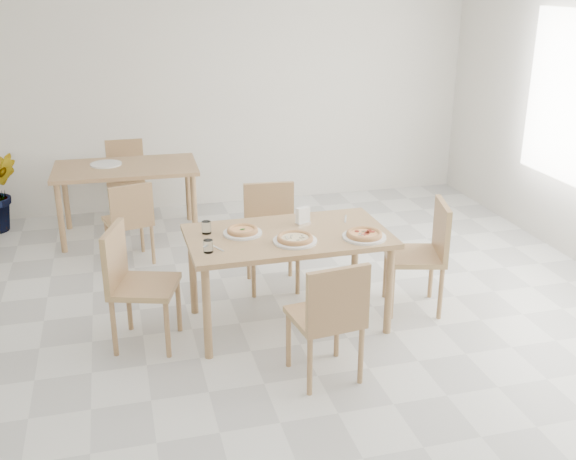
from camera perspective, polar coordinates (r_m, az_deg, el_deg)
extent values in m
plane|color=silver|center=(5.08, 1.04, -9.66)|extent=(7.00, 7.00, 0.00)
plane|color=silver|center=(7.90, -5.96, 12.05)|extent=(6.00, 0.00, 6.00)
cube|color=#A68755|center=(5.08, 0.00, -0.53)|extent=(1.53, 0.88, 0.04)
cylinder|color=#A68755|center=(4.79, -6.88, -7.01)|extent=(0.06, 0.06, 0.71)
cylinder|color=#A68755|center=(5.14, 8.54, -5.09)|extent=(0.06, 0.06, 0.71)
cylinder|color=#A68755|center=(5.43, -8.06, -3.59)|extent=(0.06, 0.06, 0.71)
cylinder|color=#A68755|center=(5.74, 5.69, -2.11)|extent=(0.06, 0.06, 0.71)
cube|color=tan|center=(4.53, 3.12, -7.35)|extent=(0.48, 0.48, 0.04)
cube|color=tan|center=(4.27, 4.27, -5.80)|extent=(0.43, 0.09, 0.41)
cylinder|color=tan|center=(4.85, 4.15, -8.42)|extent=(0.04, 0.04, 0.42)
cylinder|color=tan|center=(4.72, 0.05, -9.25)|extent=(0.04, 0.04, 0.42)
cylinder|color=tan|center=(4.57, 6.19, -10.49)|extent=(0.04, 0.04, 0.42)
cylinder|color=tan|center=(4.43, 1.86, -11.46)|extent=(0.04, 0.04, 0.42)
cube|color=tan|center=(5.80, -1.34, -0.72)|extent=(0.48, 0.48, 0.04)
cube|color=tan|center=(5.91, -1.63, 2.06)|extent=(0.44, 0.08, 0.42)
cylinder|color=tan|center=(5.70, -2.93, -3.73)|extent=(0.04, 0.04, 0.43)
cylinder|color=tan|center=(5.75, 0.82, -3.48)|extent=(0.04, 0.04, 0.43)
cylinder|color=tan|center=(6.04, -3.35, -2.27)|extent=(0.04, 0.04, 0.43)
cylinder|color=tan|center=(6.09, 0.19, -2.05)|extent=(0.04, 0.04, 0.43)
cube|color=tan|center=(5.00, -12.02, -4.71)|extent=(0.57, 0.57, 0.04)
cube|color=tan|center=(4.97, -14.49, -2.15)|extent=(0.18, 0.44, 0.43)
cylinder|color=tan|center=(4.90, -10.18, -8.30)|extent=(0.04, 0.04, 0.44)
cylinder|color=tan|center=(5.23, -9.25, -6.28)|extent=(0.04, 0.04, 0.44)
cylinder|color=tan|center=(5.00, -14.53, -8.04)|extent=(0.04, 0.04, 0.44)
cylinder|color=tan|center=(5.33, -13.32, -6.08)|extent=(0.04, 0.04, 0.44)
cube|color=tan|center=(5.51, 10.62, -2.18)|extent=(0.55, 0.55, 0.04)
cube|color=tan|center=(5.47, 12.88, 0.11)|extent=(0.16, 0.44, 0.43)
cylinder|color=tan|center=(5.75, 8.26, -3.65)|extent=(0.04, 0.04, 0.44)
cylinder|color=tan|center=(5.41, 8.79, -5.33)|extent=(0.04, 0.04, 0.44)
cylinder|color=tan|center=(5.82, 12.02, -3.62)|extent=(0.04, 0.04, 0.44)
cylinder|color=tan|center=(5.48, 12.79, -5.26)|extent=(0.04, 0.04, 0.44)
cylinder|color=white|center=(5.07, -3.87, -0.26)|extent=(0.29, 0.29, 0.02)
cylinder|color=white|center=(4.91, 0.60, -0.93)|extent=(0.32, 0.32, 0.02)
cylinder|color=white|center=(5.02, 6.47, -0.58)|extent=(0.33, 0.33, 0.02)
cylinder|color=#E5A96B|center=(5.07, -3.87, -0.10)|extent=(0.28, 0.28, 0.01)
torus|color=#E5A96B|center=(5.06, -3.87, 0.01)|extent=(0.29, 0.29, 0.03)
cylinder|color=orange|center=(5.06, -3.87, 0.00)|extent=(0.21, 0.21, 0.01)
ellipsoid|color=#195413|center=(5.06, -3.88, 0.07)|extent=(0.05, 0.03, 0.01)
cylinder|color=#E5A96B|center=(4.91, 0.60, -0.77)|extent=(0.35, 0.35, 0.01)
torus|color=#E5A96B|center=(4.90, 0.60, -0.66)|extent=(0.35, 0.35, 0.03)
cylinder|color=#F0E7C5|center=(4.90, 0.60, -0.67)|extent=(0.27, 0.27, 0.01)
cylinder|color=#E5A96B|center=(5.01, 6.47, -0.42)|extent=(0.34, 0.34, 0.01)
torus|color=#E5A96B|center=(5.01, 6.48, -0.31)|extent=(0.35, 0.35, 0.03)
cylinder|color=orange|center=(5.01, 6.48, -0.33)|extent=(0.27, 0.27, 0.01)
cylinder|color=white|center=(5.10, -6.93, 0.22)|extent=(0.07, 0.07, 0.09)
cylinder|color=white|center=(4.75, -6.77, -1.37)|extent=(0.07, 0.07, 0.09)
cube|color=silver|center=(5.27, 1.25, 0.60)|extent=(0.13, 0.10, 0.01)
cube|color=white|center=(5.25, 1.26, 1.30)|extent=(0.12, 0.08, 0.12)
cube|color=silver|center=(5.39, 4.89, 0.93)|extent=(0.08, 0.17, 0.01)
cube|color=silver|center=(4.83, -6.08, -1.49)|extent=(0.09, 0.18, 0.01)
cube|color=tan|center=(7.12, -13.60, 5.12)|extent=(1.47, 0.87, 0.04)
cylinder|color=tan|center=(6.94, -18.69, 0.95)|extent=(0.06, 0.06, 0.71)
cylinder|color=tan|center=(6.92, -7.94, 1.81)|extent=(0.06, 0.06, 0.71)
cylinder|color=tan|center=(7.59, -18.29, 2.64)|extent=(0.06, 0.06, 0.71)
cylinder|color=tan|center=(7.57, -8.46, 3.44)|extent=(0.06, 0.06, 0.71)
cube|color=tan|center=(6.52, -13.40, 0.76)|extent=(0.48, 0.48, 0.04)
cube|color=tan|center=(6.29, -13.11, 2.06)|extent=(0.40, 0.13, 0.38)
cylinder|color=tan|center=(6.79, -12.27, -0.27)|extent=(0.03, 0.03, 0.39)
cylinder|color=tan|center=(6.72, -15.05, -0.77)|extent=(0.03, 0.03, 0.39)
cylinder|color=tan|center=(6.49, -11.38, -1.22)|extent=(0.03, 0.03, 0.39)
cylinder|color=tan|center=(6.40, -14.29, -1.75)|extent=(0.03, 0.03, 0.39)
cube|color=tan|center=(7.84, -13.53, 4.21)|extent=(0.44, 0.44, 0.04)
cube|color=tan|center=(7.96, -13.64, 6.09)|extent=(0.42, 0.06, 0.40)
cylinder|color=tan|center=(7.74, -14.73, 2.17)|extent=(0.04, 0.04, 0.41)
cylinder|color=tan|center=(7.72, -12.09, 2.36)|extent=(0.04, 0.04, 0.41)
cylinder|color=tan|center=(8.08, -14.65, 2.95)|extent=(0.04, 0.04, 0.41)
cylinder|color=tan|center=(8.07, -12.12, 3.14)|extent=(0.04, 0.04, 0.41)
cylinder|color=white|center=(7.21, -15.16, 5.41)|extent=(0.32, 0.32, 0.02)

